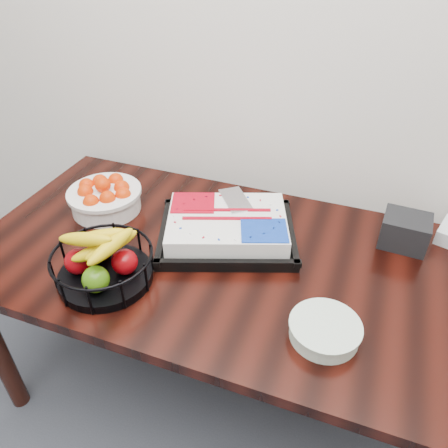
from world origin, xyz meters
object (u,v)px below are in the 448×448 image
(cake_tray, at_px, (227,227))
(fruit_basket, at_px, (103,263))
(plate_stack, at_px, (325,330))
(napkin_box, at_px, (405,231))
(table, at_px, (233,276))
(tangerine_bowl, at_px, (104,193))

(cake_tray, relative_size, fruit_basket, 1.81)
(cake_tray, xyz_separation_m, fruit_basket, (-0.28, -0.34, 0.02))
(plate_stack, bearing_deg, napkin_box, 70.06)
(cake_tray, relative_size, napkin_box, 3.67)
(napkin_box, bearing_deg, table, -152.23)
(napkin_box, bearing_deg, fruit_basket, -149.04)
(napkin_box, bearing_deg, tangerine_bowl, -170.64)
(table, distance_m, plate_stack, 0.43)
(tangerine_bowl, distance_m, napkin_box, 1.10)
(tangerine_bowl, bearing_deg, napkin_box, 9.36)
(table, relative_size, cake_tray, 3.18)
(cake_tray, height_order, tangerine_bowl, tangerine_bowl)
(table, xyz_separation_m, fruit_basket, (-0.34, -0.24, 0.15))
(table, xyz_separation_m, tangerine_bowl, (-0.56, 0.10, 0.16))
(napkin_box, bearing_deg, plate_stack, -109.94)
(tangerine_bowl, xyz_separation_m, plate_stack, (0.90, -0.33, -0.05))
(tangerine_bowl, distance_m, fruit_basket, 0.40)
(tangerine_bowl, xyz_separation_m, napkin_box, (1.08, 0.18, -0.02))
(plate_stack, relative_size, napkin_box, 1.28)
(fruit_basket, bearing_deg, napkin_box, 30.96)
(plate_stack, height_order, napkin_box, napkin_box)
(table, xyz_separation_m, napkin_box, (0.53, 0.28, 0.14))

